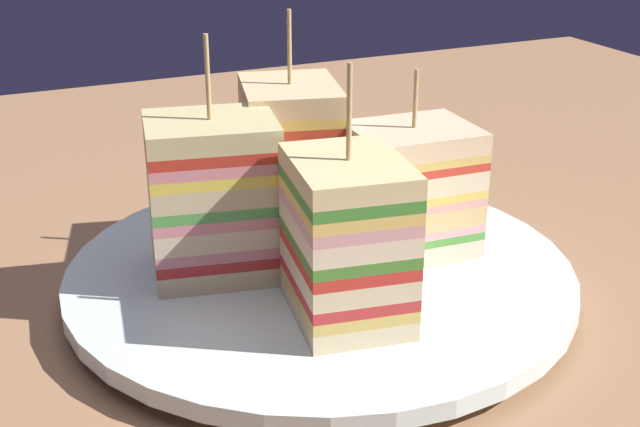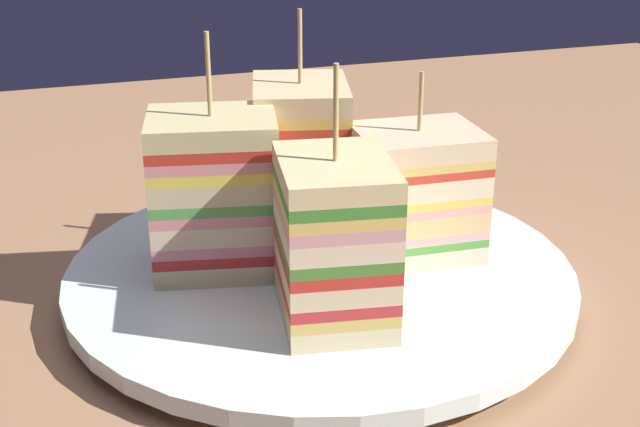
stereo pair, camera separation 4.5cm
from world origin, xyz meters
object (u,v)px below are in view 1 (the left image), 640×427
Objects in this scene: plate at (320,276)px; sandwich_wedge_0 at (291,158)px; sandwich_wedge_3 at (412,191)px; sandwich_wedge_1 at (215,198)px; sandwich_wedge_2 at (347,240)px.

sandwich_wedge_0 is (0.61, 5.34, 4.90)cm from plate.
sandwich_wedge_3 is at bearing 55.12° from sandwich_wedge_0.
sandwich_wedge_0 reaches higher than sandwich_wedge_1.
plate is 2.16× the size of sandwich_wedge_1.
sandwich_wedge_1 is 1.23× the size of sandwich_wedge_3.
sandwich_wedge_2 is (-1.62, -10.62, -0.36)cm from sandwich_wedge_0.
sandwich_wedge_2 is 8.19cm from sandwich_wedge_3.
sandwich_wedge_1 reaches higher than plate.
sandwich_wedge_2 is (4.10, -6.96, -0.22)cm from sandwich_wedge_1.
sandwich_wedge_3 is (6.38, 5.12, -0.42)cm from sandwich_wedge_2.
sandwich_wedge_3 is (4.76, -5.51, -0.78)cm from sandwich_wedge_0.
plate is 2.21× the size of sandwich_wedge_2.
plate is 7.04cm from sandwich_wedge_2.
sandwich_wedge_2 is at bearing 41.79° from sandwich_wedge_3.
sandwich_wedge_1 is (-5.11, 1.68, 4.76)cm from plate.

